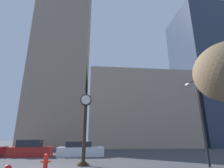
{
  "coord_description": "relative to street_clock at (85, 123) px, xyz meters",
  "views": [
    {
      "loc": [
        2.59,
        -10.64,
        1.75
      ],
      "look_at": [
        4.89,
        10.8,
        8.36
      ],
      "focal_mm": 28.0,
      "sensor_mm": 36.0,
      "label": 1
    }
  ],
  "objects": [
    {
      "name": "fire_hydrant_far",
      "position": [
        -2.18,
        -0.76,
        -2.3
      ],
      "size": [
        0.59,
        0.26,
        0.83
      ],
      "color": "red",
      "rests_on": "ground_plane"
    },
    {
      "name": "street_lamp_right",
      "position": [
        7.8,
        -1.0,
        1.22
      ],
      "size": [
        0.36,
        1.57,
        5.86
      ],
      "color": "black",
      "rests_on": "ground_plane"
    },
    {
      "name": "street_clock",
      "position": [
        0.0,
        0.0,
        0.0
      ],
      "size": [
        0.79,
        0.74,
        4.82
      ],
      "color": "black",
      "rests_on": "ground_plane"
    },
    {
      "name": "building_glass_modern",
      "position": [
        25.03,
        22.2,
        12.69
      ],
      "size": [
        9.88,
        12.0,
        30.82
      ],
      "color": "#2D384C",
      "rests_on": "ground_plane"
    },
    {
      "name": "building_storefront_row",
      "position": [
        9.46,
        22.2,
        4.16
      ],
      "size": [
        19.15,
        12.0,
        13.77
      ],
      "color": "tan",
      "rests_on": "ground_plane"
    },
    {
      "name": "car_white",
      "position": [
        -0.6,
        5.93,
        -2.14
      ],
      "size": [
        4.47,
        1.94,
        1.37
      ],
      "rotation": [
        0.0,
        0.0,
        0.05
      ],
      "color": "silver",
      "rests_on": "ground_plane"
    },
    {
      "name": "car_red",
      "position": [
        -5.33,
        6.24,
        -2.08
      ],
      "size": [
        3.95,
        1.96,
        1.53
      ],
      "rotation": [
        0.0,
        0.0,
        0.05
      ],
      "color": "red",
      "rests_on": "ground_plane"
    },
    {
      "name": "building_tall_tower",
      "position": [
        -6.03,
        22.2,
        17.14
      ],
      "size": [
        10.26,
        12.0,
        39.72
      ],
      "color": "gray",
      "rests_on": "ground_plane"
    }
  ]
}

